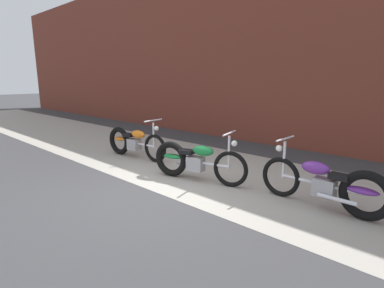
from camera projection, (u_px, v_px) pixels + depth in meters
The scene contains 6 objects.
ground_plane at pixel (155, 192), 5.36m from camera, with size 80.00×80.00×0.00m, color #38383A.
sidewalk_slab at pixel (216, 170), 6.62m from camera, with size 36.00×3.50×0.01m, color #9E998E.
brick_building_wall at pixel (294, 42), 8.46m from camera, with size 36.00×0.50×5.95m, color brown.
motorcycle_orange at pixel (132, 142), 7.69m from camera, with size 2.00×0.58×1.03m.
motorcycle_green at pixel (192, 160), 5.94m from camera, with size 1.97×0.75×1.03m.
motorcycle_purple at pixel (330, 185), 4.56m from camera, with size 2.01×0.58×1.03m.
Camera 1 is at (3.93, -3.26, 1.97)m, focal length 28.25 mm.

